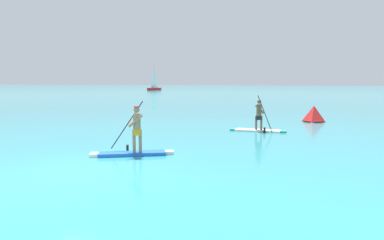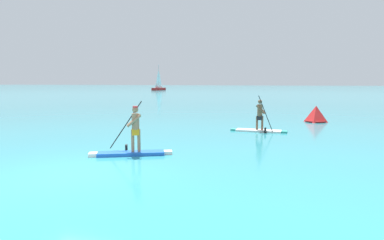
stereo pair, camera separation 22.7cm
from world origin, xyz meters
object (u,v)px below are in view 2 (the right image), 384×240
object	(u,v)px
paddleboarder_far_right	(259,124)
race_marker_buoy	(316,115)
paddleboarder_mid_center	(132,144)
sailboat_left_horizon	(159,87)

from	to	relation	value
paddleboarder_far_right	race_marker_buoy	size ratio (longest dim) A/B	2.23
paddleboarder_mid_center	paddleboarder_far_right	xyz separation A→B (m)	(3.63, 7.06, -0.02)
race_marker_buoy	sailboat_left_horizon	size ratio (longest dim) A/B	0.17
paddleboarder_mid_center	race_marker_buoy	xyz separation A→B (m)	(6.60, 12.31, 0.06)
paddleboarder_mid_center	race_marker_buoy	size ratio (longest dim) A/B	2.14
race_marker_buoy	sailboat_left_horizon	world-z (taller)	sailboat_left_horizon
paddleboarder_mid_center	sailboat_left_horizon	world-z (taller)	sailboat_left_horizon
paddleboarder_mid_center	race_marker_buoy	distance (m)	13.97
paddleboarder_far_right	sailboat_left_horizon	size ratio (longest dim) A/B	0.38
paddleboarder_mid_center	paddleboarder_far_right	bearing A→B (deg)	-142.52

